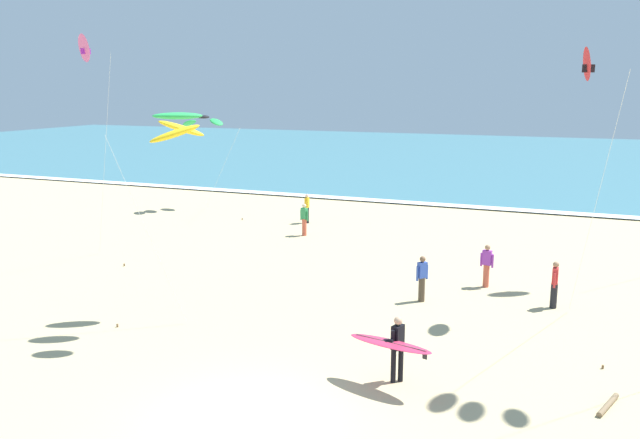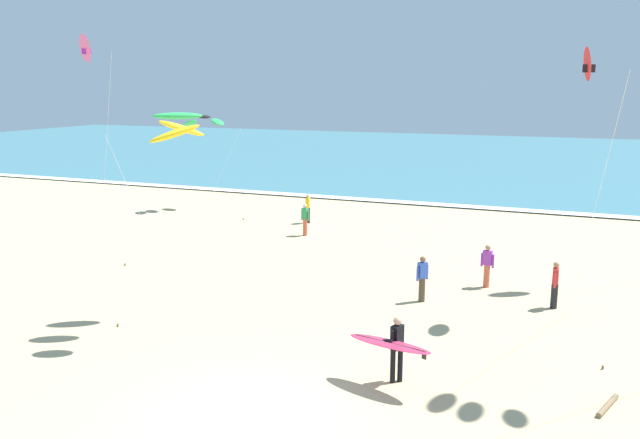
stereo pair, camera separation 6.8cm
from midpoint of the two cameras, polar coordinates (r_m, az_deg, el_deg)
name	(u,v)px [view 2 (the right image)]	position (r m, az deg, el deg)	size (l,w,h in m)	color
ground_plane	(244,420)	(15.13, -6.54, -16.99)	(160.00, 160.00, 0.00)	tan
ocean_water	(517,158)	(69.67, 16.85, 5.17)	(160.00, 60.00, 0.08)	teal
shoreline_foam	(465,206)	(40.46, 12.64, 1.14)	(160.00, 1.11, 0.01)	white
surfer_lead	(393,344)	(16.27, 6.54, -10.79)	(2.33, 1.19, 1.71)	black
kite_arc_charcoal_near	(204,121)	(39.27, -10.03, 8.50)	(4.85, 3.62, 5.55)	green
kite_arc_emerald_mid	(178,126)	(19.58, -12.22, 7.98)	(3.16, 3.19, 6.47)	yellow
kite_delta_rose_high	(87,49)	(29.44, -19.67, 13.87)	(2.93, 1.68, 9.36)	pink
kite_delta_scarlet_distant	(589,65)	(21.69, 22.58, 12.34)	(1.20, 4.83, 8.40)	red
bystander_blue_top	(422,279)	(22.48, 9.01, -5.12)	(0.33, 0.42, 1.59)	#4C3D2D
bystander_green_top	(305,219)	(31.95, -1.25, 0.01)	(0.48, 0.27, 1.59)	#D8593F
bystander_purple_top	(487,266)	(24.54, 14.48, -3.93)	(0.49, 0.24, 1.59)	#D8593F
bystander_yellow_top	(308,208)	(34.88, -1.00, 1.00)	(0.22, 0.50, 1.59)	black
bystander_red_top	(555,285)	(22.90, 19.94, -5.38)	(0.22, 0.50, 1.59)	black
driftwood_log	(608,405)	(16.83, 23.95, -14.63)	(0.13, 0.13, 1.24)	#846B4C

